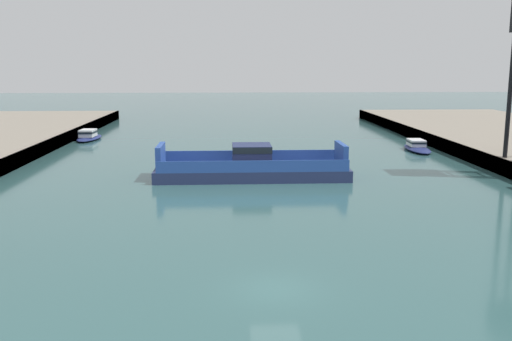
{
  "coord_description": "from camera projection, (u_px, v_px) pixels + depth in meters",
  "views": [
    {
      "loc": [
        -2.2,
        -26.1,
        10.85
      ],
      "look_at": [
        0.0,
        21.03,
        2.0
      ],
      "focal_mm": 39.63,
      "sensor_mm": 36.0,
      "label": 1
    }
  ],
  "objects": [
    {
      "name": "moored_boat_near_left",
      "position": [
        89.0,
        136.0,
        82.51
      ],
      "size": [
        3.21,
        8.19,
        1.61
      ],
      "color": "navy",
      "rests_on": "ground"
    },
    {
      "name": "chain_ferry",
      "position": [
        252.0,
        167.0,
        55.06
      ],
      "size": [
        18.64,
        6.61,
        3.3
      ],
      "color": "navy",
      "rests_on": "ground"
    },
    {
      "name": "moored_boat_mid_left",
      "position": [
        417.0,
        147.0,
        72.4
      ],
      "size": [
        3.07,
        8.27,
        1.39
      ],
      "color": "navy",
      "rests_on": "ground"
    },
    {
      "name": "ground_plane",
      "position": [
        276.0,
        289.0,
        27.73
      ],
      "size": [
        400.0,
        400.0,
        0.0
      ],
      "primitive_type": "plane",
      "color": "#335B5B"
    }
  ]
}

